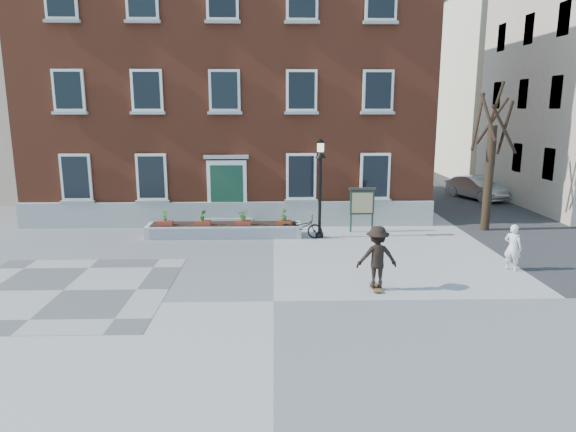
{
  "coord_description": "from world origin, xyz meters",
  "views": [
    {
      "loc": [
        0.03,
        -13.02,
        5.11
      ],
      "look_at": [
        0.5,
        4.0,
        1.5
      ],
      "focal_mm": 32.0,
      "sensor_mm": 36.0,
      "label": 1
    }
  ],
  "objects_px": {
    "bicycle": "(300,227)",
    "parked_car": "(477,188)",
    "notice_board": "(362,202)",
    "bystander": "(513,247)",
    "skateboarder": "(377,257)",
    "lamp_post": "(320,175)"
  },
  "relations": [
    {
      "from": "notice_board",
      "to": "skateboarder",
      "type": "distance_m",
      "value": 6.98
    },
    {
      "from": "skateboarder",
      "to": "bicycle",
      "type": "bearing_deg",
      "value": 107.42
    },
    {
      "from": "parked_car",
      "to": "lamp_post",
      "type": "relative_size",
      "value": 0.99
    },
    {
      "from": "notice_board",
      "to": "bystander",
      "type": "bearing_deg",
      "value": -53.29
    },
    {
      "from": "parked_car",
      "to": "bicycle",
      "type": "bearing_deg",
      "value": -161.76
    },
    {
      "from": "parked_car",
      "to": "lamp_post",
      "type": "bearing_deg",
      "value": -159.96
    },
    {
      "from": "lamp_post",
      "to": "bystander",
      "type": "bearing_deg",
      "value": -37.24
    },
    {
      "from": "bystander",
      "to": "lamp_post",
      "type": "height_order",
      "value": "lamp_post"
    },
    {
      "from": "bicycle",
      "to": "lamp_post",
      "type": "height_order",
      "value": "lamp_post"
    },
    {
      "from": "parked_car",
      "to": "notice_board",
      "type": "xyz_separation_m",
      "value": [
        -7.86,
        -7.71,
        0.62
      ]
    },
    {
      "from": "bicycle",
      "to": "parked_car",
      "type": "relative_size",
      "value": 0.44
    },
    {
      "from": "parked_car",
      "to": "skateboarder",
      "type": "bearing_deg",
      "value": -141.95
    },
    {
      "from": "lamp_post",
      "to": "parked_car",
      "type": "bearing_deg",
      "value": 41.54
    },
    {
      "from": "bicycle",
      "to": "parked_car",
      "type": "height_order",
      "value": "parked_car"
    },
    {
      "from": "lamp_post",
      "to": "notice_board",
      "type": "distance_m",
      "value": 2.41
    },
    {
      "from": "bystander",
      "to": "notice_board",
      "type": "distance_m",
      "value": 6.6
    },
    {
      "from": "bicycle",
      "to": "skateboarder",
      "type": "xyz_separation_m",
      "value": [
        1.86,
        -5.94,
        0.51
      ]
    },
    {
      "from": "bicycle",
      "to": "bystander",
      "type": "height_order",
      "value": "bystander"
    },
    {
      "from": "bystander",
      "to": "lamp_post",
      "type": "bearing_deg",
      "value": 8.14
    },
    {
      "from": "bystander",
      "to": "parked_car",
      "type": "bearing_deg",
      "value": -61.43
    },
    {
      "from": "bicycle",
      "to": "notice_board",
      "type": "xyz_separation_m",
      "value": [
        2.61,
        1.0,
        0.81
      ]
    },
    {
      "from": "notice_board",
      "to": "skateboarder",
      "type": "bearing_deg",
      "value": -96.14
    }
  ]
}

